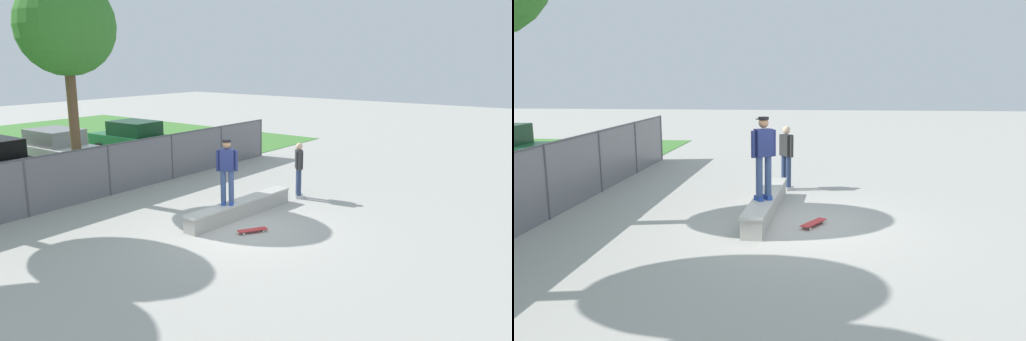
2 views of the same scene
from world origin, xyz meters
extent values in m
plane|color=#ADAAA3|center=(0.00, 0.00, 0.00)|extent=(80.00, 80.00, 0.00)
cube|color=#A8A59E|center=(0.89, 0.75, 0.21)|extent=(4.01, 0.68, 0.42)
cube|color=beige|center=(0.89, 0.75, 0.45)|extent=(4.06, 0.72, 0.06)
cube|color=#2647A5|center=(0.28, 0.87, 0.53)|extent=(0.28, 0.24, 0.10)
cube|color=#2647A5|center=(0.41, 0.69, 0.53)|extent=(0.28, 0.24, 0.10)
cylinder|color=#384C7A|center=(0.26, 0.85, 1.02)|extent=(0.15, 0.15, 0.88)
cylinder|color=#384C7A|center=(0.38, 0.67, 1.02)|extent=(0.15, 0.15, 0.88)
cube|color=navy|center=(0.32, 0.76, 1.76)|extent=(0.39, 0.44, 0.60)
cylinder|color=navy|center=(0.18, 0.97, 1.74)|extent=(0.10, 0.10, 0.58)
cylinder|color=navy|center=(0.46, 0.55, 1.74)|extent=(0.10, 0.10, 0.58)
sphere|color=#9E7051|center=(0.32, 0.76, 2.19)|extent=(0.22, 0.22, 0.22)
cylinder|color=black|center=(0.32, 0.76, 2.29)|extent=(0.23, 0.23, 0.06)
cube|color=black|center=(0.43, 0.83, 2.26)|extent=(0.21, 0.23, 0.02)
cube|color=red|center=(0.02, -0.35, 0.08)|extent=(0.79, 0.59, 0.02)
cube|color=#B2B2B7|center=(0.25, -0.49, 0.06)|extent=(0.12, 0.15, 0.02)
cube|color=#B2B2B7|center=(-0.22, -0.21, 0.06)|extent=(0.12, 0.15, 0.02)
cylinder|color=silver|center=(0.20, -0.56, 0.03)|extent=(0.06, 0.05, 0.05)
cylinder|color=silver|center=(0.29, -0.41, 0.03)|extent=(0.06, 0.05, 0.05)
cylinder|color=silver|center=(-0.26, -0.28, 0.03)|extent=(0.06, 0.05, 0.05)
cylinder|color=silver|center=(-0.17, -0.13, 0.03)|extent=(0.06, 0.05, 0.05)
cylinder|color=#4C4C51|center=(0.00, 5.58, 0.86)|extent=(0.07, 0.07, 1.72)
cylinder|color=#4C4C51|center=(2.82, 5.58, 0.86)|extent=(0.07, 0.07, 1.72)
cylinder|color=#4C4C51|center=(5.64, 5.58, 0.86)|extent=(0.07, 0.07, 1.72)
cylinder|color=#4C4C51|center=(8.47, 5.58, 0.86)|extent=(0.07, 0.07, 1.72)
cylinder|color=#4C4C51|center=(0.00, 5.58, 1.69)|extent=(16.93, 0.05, 0.05)
cube|color=slate|center=(0.00, 5.58, 0.86)|extent=(16.93, 0.01, 1.72)
cylinder|color=black|center=(5.75, 9.01, 0.32)|extent=(0.25, 0.65, 0.64)
cube|color=beige|center=(3.63, 0.49, 0.05)|extent=(0.25, 0.27, 0.10)
cube|color=beige|center=(3.46, 0.35, 0.05)|extent=(0.25, 0.27, 0.10)
cylinder|color=navy|center=(3.62, 0.51, 0.54)|extent=(0.15, 0.15, 0.88)
cylinder|color=navy|center=(3.44, 0.37, 0.54)|extent=(0.15, 0.15, 0.88)
cube|color=#2D2D2D|center=(3.53, 0.44, 1.28)|extent=(0.43, 0.41, 0.60)
cylinder|color=#2D2D2D|center=(3.72, 0.60, 1.26)|extent=(0.10, 0.10, 0.58)
cylinder|color=#2D2D2D|center=(3.34, 0.29, 1.26)|extent=(0.10, 0.10, 0.58)
sphere|color=beige|center=(3.53, 0.44, 1.71)|extent=(0.22, 0.22, 0.22)
camera|label=1|loc=(-9.49, -7.58, 4.43)|focal=33.87mm
camera|label=2|loc=(-10.37, -0.31, 3.13)|focal=35.05mm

